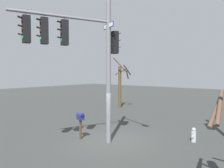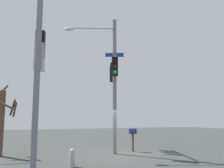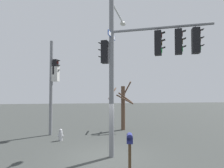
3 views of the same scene
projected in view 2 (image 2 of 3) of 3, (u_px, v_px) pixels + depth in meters
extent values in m
plane|color=#343735|center=(118.00, 154.00, 14.00)|extent=(80.00, 80.00, 0.00)
cylinder|color=slate|center=(115.00, 84.00, 14.73)|extent=(0.24, 0.24, 8.02)
cylinder|color=silver|center=(92.00, 28.00, 15.17)|extent=(1.15, 2.61, 0.10)
ellipsoid|color=silver|center=(69.00, 29.00, 15.11)|extent=(0.56, 0.69, 0.20)
cylinder|color=slate|center=(113.00, 61.00, 17.24)|extent=(4.20, 1.83, 0.12)
cube|color=black|center=(113.00, 71.00, 17.08)|extent=(0.43, 0.46, 1.10)
cylinder|color=#2F0403|center=(113.00, 66.00, 17.29)|extent=(0.12, 0.21, 0.22)
cube|color=black|center=(113.00, 65.00, 17.38)|extent=(0.24, 0.26, 0.06)
cylinder|color=#352504|center=(113.00, 71.00, 17.24)|extent=(0.12, 0.21, 0.22)
cube|color=black|center=(113.00, 70.00, 17.33)|extent=(0.24, 0.26, 0.06)
cylinder|color=#19D147|center=(113.00, 76.00, 17.19)|extent=(0.12, 0.21, 0.22)
cube|color=black|center=(113.00, 74.00, 17.28)|extent=(0.24, 0.26, 0.06)
cylinder|color=slate|center=(113.00, 62.00, 17.16)|extent=(0.04, 0.04, 0.15)
cube|color=black|center=(112.00, 73.00, 17.94)|extent=(0.43, 0.45, 1.10)
cylinder|color=#2F0403|center=(113.00, 69.00, 18.15)|extent=(0.12, 0.21, 0.22)
cube|color=black|center=(113.00, 67.00, 18.24)|extent=(0.24, 0.26, 0.06)
cylinder|color=#352504|center=(113.00, 73.00, 18.10)|extent=(0.12, 0.21, 0.22)
cube|color=black|center=(113.00, 72.00, 18.19)|extent=(0.24, 0.26, 0.06)
cylinder|color=#19D147|center=(113.00, 78.00, 18.05)|extent=(0.12, 0.21, 0.22)
cube|color=black|center=(113.00, 77.00, 18.14)|extent=(0.24, 0.26, 0.06)
cylinder|color=slate|center=(112.00, 65.00, 18.02)|extent=(0.04, 0.04, 0.15)
cube|color=black|center=(112.00, 75.00, 18.64)|extent=(0.41, 0.44, 1.10)
cylinder|color=#2F0403|center=(112.00, 71.00, 18.85)|extent=(0.10, 0.22, 0.22)
cube|color=black|center=(112.00, 69.00, 18.94)|extent=(0.22, 0.25, 0.06)
cylinder|color=#352504|center=(112.00, 75.00, 18.80)|extent=(0.10, 0.22, 0.22)
cube|color=black|center=(112.00, 74.00, 18.89)|extent=(0.22, 0.25, 0.06)
cylinder|color=#19D147|center=(112.00, 80.00, 18.75)|extent=(0.10, 0.22, 0.22)
cube|color=black|center=(112.00, 78.00, 18.85)|extent=(0.22, 0.25, 0.06)
cylinder|color=slate|center=(112.00, 67.00, 18.73)|extent=(0.04, 0.04, 0.15)
cube|color=black|center=(115.00, 67.00, 14.54)|extent=(0.42, 0.45, 1.10)
cylinder|color=#2F0403|center=(115.00, 60.00, 14.42)|extent=(0.12, 0.21, 0.22)
cube|color=black|center=(115.00, 58.00, 14.37)|extent=(0.23, 0.26, 0.06)
cylinder|color=#352504|center=(115.00, 66.00, 14.38)|extent=(0.12, 0.21, 0.22)
cube|color=black|center=(115.00, 64.00, 14.32)|extent=(0.23, 0.26, 0.06)
cylinder|color=#19D147|center=(115.00, 72.00, 14.33)|extent=(0.12, 0.21, 0.22)
cube|color=black|center=(115.00, 70.00, 14.27)|extent=(0.23, 0.26, 0.06)
cube|color=navy|center=(115.00, 55.00, 14.99)|extent=(0.48, 1.01, 0.24)
cube|color=white|center=(115.00, 55.00, 15.01)|extent=(0.42, 0.91, 0.18)
cylinder|color=slate|center=(37.00, 80.00, 9.22)|extent=(0.23, 0.23, 6.76)
cube|color=silver|center=(40.00, 57.00, 9.69)|extent=(0.54, 0.49, 1.07)
cube|color=black|center=(40.00, 45.00, 9.76)|extent=(0.39, 0.43, 1.10)
cylinder|color=#2F0403|center=(41.00, 38.00, 9.97)|extent=(0.09, 0.22, 0.22)
cube|color=black|center=(42.00, 36.00, 10.06)|extent=(0.22, 0.25, 0.06)
cylinder|color=#352504|center=(41.00, 46.00, 9.92)|extent=(0.09, 0.22, 0.22)
cube|color=black|center=(41.00, 44.00, 10.01)|extent=(0.22, 0.25, 0.06)
cylinder|color=#19D147|center=(40.00, 54.00, 9.87)|extent=(0.09, 0.22, 0.22)
cube|color=black|center=(41.00, 52.00, 9.96)|extent=(0.22, 0.25, 0.06)
cylinder|color=#B2B2B7|center=(72.00, 160.00, 10.32)|extent=(0.24, 0.24, 0.55)
sphere|color=#B2B2B7|center=(72.00, 151.00, 10.37)|extent=(0.20, 0.20, 0.20)
cylinder|color=#B2B2B7|center=(71.00, 159.00, 10.45)|extent=(0.10, 0.09, 0.09)
cylinder|color=#B2B2B7|center=(73.00, 160.00, 10.20)|extent=(0.10, 0.09, 0.09)
cube|color=#4C3823|center=(133.00, 143.00, 15.33)|extent=(0.10, 0.10, 1.05)
cube|color=navy|center=(133.00, 132.00, 15.42)|extent=(0.32, 0.48, 0.24)
cylinder|color=navy|center=(133.00, 130.00, 15.44)|extent=(0.32, 0.48, 0.24)
cylinder|color=brown|center=(1.00, 123.00, 13.50)|extent=(0.33, 0.33, 3.53)
cylinder|color=brown|center=(13.00, 108.00, 13.91)|extent=(1.18, 0.27, 0.87)
cylinder|color=brown|center=(15.00, 110.00, 13.88)|extent=(1.37, 0.14, 0.79)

